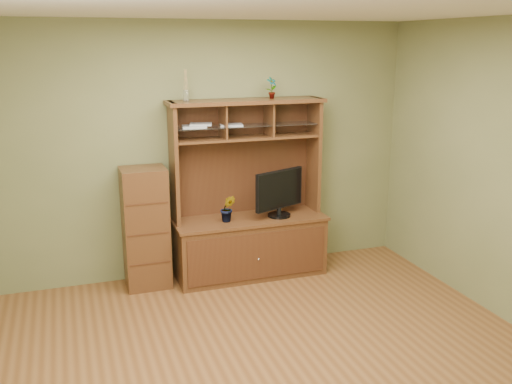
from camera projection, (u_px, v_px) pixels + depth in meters
name	position (u px, v px, depth m)	size (l,w,h in m)	color
room	(274.00, 197.00, 4.26)	(4.54, 4.04, 2.74)	brown
media_hutch	(249.00, 228.00, 6.17)	(1.66, 0.61, 1.90)	#432613
monitor	(279.00, 192.00, 6.09)	(0.61, 0.29, 0.51)	black
orchid_plant	(228.00, 208.00, 5.94)	(0.16, 0.13, 0.29)	#33511B
top_plant	(272.00, 88.00, 5.95)	(0.12, 0.08, 0.23)	#296222
reed_diffuser	(186.00, 89.00, 5.66)	(0.06, 0.06, 0.32)	silver
magazines	(208.00, 125.00, 5.83)	(0.65, 0.22, 0.04)	silver
side_cabinet	(146.00, 228.00, 5.84)	(0.45, 0.41, 1.25)	#432613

